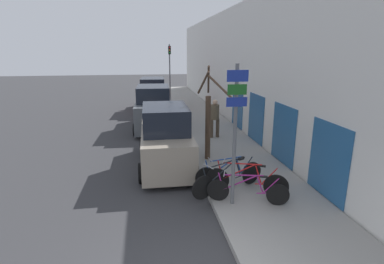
{
  "coord_description": "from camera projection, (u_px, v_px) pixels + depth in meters",
  "views": [
    {
      "loc": [
        -0.71,
        -4.38,
        4.14
      ],
      "look_at": [
        0.98,
        6.12,
        1.25
      ],
      "focal_mm": 28.0,
      "sensor_mm": 36.0,
      "label": 1
    }
  ],
  "objects": [
    {
      "name": "building_facade",
      "position": [
        226.0,
        66.0,
        18.46
      ],
      "size": [
        0.23,
        32.0,
        6.5
      ],
      "color": "silver",
      "rests_on": "ground"
    },
    {
      "name": "bicycle_2",
      "position": [
        228.0,
        178.0,
        8.71
      ],
      "size": [
        2.32,
        1.07,
        0.96
      ],
      "rotation": [
        0.0,
        0.0,
        1.99
      ],
      "color": "black",
      "rests_on": "sidewalk_curb"
    },
    {
      "name": "signpost",
      "position": [
        235.0,
        129.0,
        7.55
      ],
      "size": [
        0.54,
        0.12,
        3.7
      ],
      "color": "#595B60",
      "rests_on": "sidewalk_curb"
    },
    {
      "name": "bicycle_0",
      "position": [
        247.0,
        190.0,
        8.04
      ],
      "size": [
        2.09,
        0.79,
        0.84
      ],
      "rotation": [
        0.0,
        0.0,
        1.24
      ],
      "color": "black",
      "rests_on": "sidewalk_curb"
    },
    {
      "name": "parked_car_1",
      "position": [
        154.0,
        109.0,
        16.24
      ],
      "size": [
        2.22,
        4.67,
        2.35
      ],
      "rotation": [
        0.0,
        0.0,
        -0.05
      ],
      "color": "#51565B",
      "rests_on": "ground"
    },
    {
      "name": "ground_plane",
      "position": [
        159.0,
        131.0,
        16.04
      ],
      "size": [
        80.0,
        80.0,
        0.0
      ],
      "primitive_type": "plane",
      "color": "#333335"
    },
    {
      "name": "street_tree",
      "position": [
        208.0,
        118.0,
        11.11
      ],
      "size": [
        0.94,
        2.19,
        3.49
      ],
      "color": "#4C3828",
      "rests_on": "sidewalk_curb"
    },
    {
      "name": "parked_car_2",
      "position": [
        153.0,
        96.0,
        21.3
      ],
      "size": [
        2.24,
        4.82,
        2.32
      ],
      "rotation": [
        0.0,
        0.0,
        -0.07
      ],
      "color": "maroon",
      "rests_on": "ground"
    },
    {
      "name": "bicycle_1",
      "position": [
        246.0,
        181.0,
        8.53
      ],
      "size": [
        2.14,
        1.05,
        0.96
      ],
      "rotation": [
        0.0,
        0.0,
        1.12
      ],
      "color": "black",
      "rests_on": "sidewalk_curb"
    },
    {
      "name": "pedestrian_near",
      "position": [
        215.0,
        116.0,
        14.04
      ],
      "size": [
        0.47,
        0.4,
        1.81
      ],
      "rotation": [
        0.0,
        0.0,
        0.18
      ],
      "color": "#4C3D2D",
      "rests_on": "sidewalk_curb"
    },
    {
      "name": "bicycle_3",
      "position": [
        229.0,
        173.0,
        9.2
      ],
      "size": [
        2.16,
        0.45,
        0.87
      ],
      "rotation": [
        0.0,
        0.0,
        1.7
      ],
      "color": "black",
      "rests_on": "sidewalk_curb"
    },
    {
      "name": "sidewalk_curb",
      "position": [
        197.0,
        117.0,
        19.09
      ],
      "size": [
        3.2,
        32.0,
        0.15
      ],
      "color": "gray",
      "rests_on": "ground"
    },
    {
      "name": "parked_car_0",
      "position": [
        166.0,
        140.0,
        10.82
      ],
      "size": [
        1.98,
        4.4,
        2.29
      ],
      "rotation": [
        0.0,
        0.0,
        -0.02
      ],
      "color": "gray",
      "rests_on": "ground"
    },
    {
      "name": "traffic_light",
      "position": [
        170.0,
        65.0,
        23.95
      ],
      "size": [
        0.2,
        0.3,
        4.5
      ],
      "color": "#595B60",
      "rests_on": "sidewalk_curb"
    }
  ]
}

